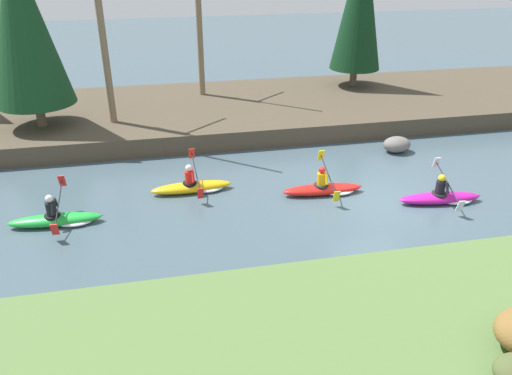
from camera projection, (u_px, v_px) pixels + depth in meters
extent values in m
plane|color=#425660|center=(378.00, 202.00, 16.30)|extent=(90.00, 90.00, 0.00)
cube|color=#56753D|center=(510.00, 333.00, 10.44)|extent=(44.00, 5.94, 0.61)
cube|color=#4C4233|center=(299.00, 106.00, 24.29)|extent=(44.00, 8.15, 0.79)
cylinder|color=brown|center=(41.00, 114.00, 20.41)|extent=(0.36, 0.36, 0.95)
cone|color=#143D1E|center=(22.00, 21.00, 18.76)|extent=(3.05, 3.05, 6.41)
cylinder|color=brown|center=(353.00, 77.00, 26.05)|extent=(0.36, 0.36, 0.91)
cone|color=#0F3319|center=(360.00, 0.00, 24.36)|extent=(2.55, 2.55, 6.68)
cylinder|color=#7A664C|center=(105.00, 51.00, 19.72)|extent=(0.28, 0.28, 5.88)
cylinder|color=#7A664C|center=(200.00, 42.00, 23.64)|extent=(0.28, 0.28, 5.06)
ellipsoid|color=#C61999|center=(440.00, 198.00, 16.16)|extent=(2.74, 0.85, 0.34)
cone|color=#C61999|center=(476.00, 195.00, 16.28)|extent=(0.37, 0.23, 0.20)
cylinder|color=black|center=(439.00, 194.00, 16.09)|extent=(0.52, 0.52, 0.08)
cylinder|color=black|center=(440.00, 187.00, 15.98)|extent=(0.33, 0.33, 0.42)
sphere|color=yellow|center=(442.00, 178.00, 15.83)|extent=(0.25, 0.25, 0.23)
cylinder|color=black|center=(440.00, 181.00, 16.16)|extent=(0.11, 0.23, 0.35)
cylinder|color=black|center=(447.00, 188.00, 15.74)|extent=(0.11, 0.23, 0.35)
cylinder|color=black|center=(448.00, 183.00, 15.95)|extent=(0.21, 1.91, 0.65)
cube|color=white|center=(436.00, 163.00, 16.65)|extent=(0.21, 0.18, 0.41)
cube|color=white|center=(460.00, 206.00, 15.24)|extent=(0.21, 0.18, 0.41)
ellipsoid|color=white|center=(456.00, 199.00, 16.25)|extent=(1.16, 0.80, 0.18)
ellipsoid|color=red|center=(322.00, 189.00, 16.71)|extent=(2.72, 0.71, 0.34)
cone|color=red|center=(358.00, 186.00, 16.89)|extent=(0.36, 0.21, 0.20)
cylinder|color=black|center=(321.00, 186.00, 16.64)|extent=(0.50, 0.50, 0.08)
cylinder|color=yellow|center=(322.00, 179.00, 16.53)|extent=(0.31, 0.31, 0.42)
sphere|color=red|center=(322.00, 170.00, 16.39)|extent=(0.24, 0.24, 0.23)
cylinder|color=yellow|center=(323.00, 173.00, 16.72)|extent=(0.10, 0.23, 0.35)
cylinder|color=yellow|center=(327.00, 179.00, 16.29)|extent=(0.10, 0.23, 0.35)
cylinder|color=black|center=(328.00, 175.00, 16.51)|extent=(0.12, 1.91, 0.65)
cube|color=yellow|center=(321.00, 155.00, 17.21)|extent=(0.21, 0.17, 0.41)
cube|color=yellow|center=(337.00, 196.00, 15.81)|extent=(0.21, 0.17, 0.41)
ellipsoid|color=white|center=(338.00, 190.00, 16.83)|extent=(1.13, 0.75, 0.18)
ellipsoid|color=yellow|center=(191.00, 187.00, 16.86)|extent=(2.72, 0.71, 0.34)
cone|color=yellow|center=(227.00, 183.00, 17.12)|extent=(0.36, 0.21, 0.20)
cylinder|color=black|center=(190.00, 184.00, 16.79)|extent=(0.50, 0.50, 0.08)
cylinder|color=red|center=(189.00, 177.00, 16.67)|extent=(0.31, 0.31, 0.42)
sphere|color=white|center=(189.00, 168.00, 16.53)|extent=(0.24, 0.24, 0.23)
cylinder|color=red|center=(191.00, 171.00, 16.86)|extent=(0.10, 0.23, 0.35)
cylinder|color=red|center=(193.00, 177.00, 16.45)|extent=(0.10, 0.23, 0.35)
cylinder|color=black|center=(196.00, 173.00, 16.67)|extent=(0.11, 1.91, 0.65)
cube|color=red|center=(192.00, 154.00, 17.35)|extent=(0.21, 0.17, 0.41)
cube|color=red|center=(201.00, 193.00, 15.98)|extent=(0.21, 0.17, 0.41)
ellipsoid|color=white|center=(208.00, 188.00, 17.02)|extent=(1.13, 0.74, 0.18)
ellipsoid|color=green|center=(55.00, 220.00, 14.90)|extent=(2.71, 0.67, 0.34)
cone|color=green|center=(98.00, 216.00, 15.09)|extent=(0.36, 0.21, 0.20)
cylinder|color=black|center=(53.00, 216.00, 14.83)|extent=(0.49, 0.49, 0.08)
cylinder|color=black|center=(51.00, 208.00, 14.71)|extent=(0.31, 0.31, 0.42)
sphere|color=white|center=(49.00, 199.00, 14.57)|extent=(0.24, 0.24, 0.23)
cylinder|color=black|center=(56.00, 202.00, 14.90)|extent=(0.10, 0.23, 0.35)
cylinder|color=black|center=(53.00, 209.00, 14.48)|extent=(0.10, 0.23, 0.35)
cylinder|color=black|center=(58.00, 204.00, 14.69)|extent=(0.09, 1.91, 0.65)
cube|color=red|center=(62.00, 181.00, 15.39)|extent=(0.20, 0.16, 0.41)
cube|color=red|center=(55.00, 230.00, 13.99)|extent=(0.20, 0.16, 0.41)
ellipsoid|color=white|center=(75.00, 220.00, 15.02)|extent=(1.12, 0.73, 0.18)
ellipsoid|color=slate|center=(397.00, 144.00, 19.99)|extent=(1.11, 0.87, 0.63)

